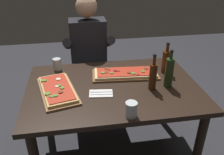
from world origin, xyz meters
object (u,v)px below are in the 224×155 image
vinegar_bottle_green (169,72)px  diner_chair (89,69)px  oil_bottle_amber (166,61)px  pizza_rectangular_front (125,74)px  seated_diner (89,53)px  dining_table (113,95)px  tumbler_near_camera (131,109)px  tumbler_far_side (57,64)px  wine_bottle_dark (153,76)px  pizza_rectangular_left (57,90)px

vinegar_bottle_green → diner_chair: bearing=122.0°
oil_bottle_amber → pizza_rectangular_front: bearing=-179.0°
oil_bottle_amber → seated_diner: 0.87m
seated_diner → oil_bottle_amber: bearing=-41.4°
diner_chair → seated_diner: size_ratio=0.65×
dining_table → tumbler_near_camera: size_ratio=13.05×
vinegar_bottle_green → diner_chair: 1.16m
dining_table → tumbler_near_camera: bearing=-82.8°
oil_bottle_amber → diner_chair: 1.01m
tumbler_near_camera → pizza_rectangular_front: bearing=81.7°
dining_table → seated_diner: seated_diner is taller
oil_bottle_amber → seated_diner: seated_diner is taller
oil_bottle_amber → tumbler_far_side: oil_bottle_amber is taller
wine_bottle_dark → diner_chair: (-0.44, 0.95, -0.37)m
tumbler_near_camera → tumbler_far_side: 0.95m
oil_bottle_amber → diner_chair: (-0.65, 0.69, -0.36)m
pizza_rectangular_left → diner_chair: diner_chair is taller
tumbler_far_side → diner_chair: (0.32, 0.48, -0.31)m
oil_bottle_amber → tumbler_far_side: 0.99m
pizza_rectangular_front → wine_bottle_dark: 0.32m
pizza_rectangular_left → seated_diner: bearing=68.1°
tumbler_near_camera → seated_diner: bearing=99.5°
tumbler_near_camera → seated_diner: size_ratio=0.08×
pizza_rectangular_front → seated_diner: 0.64m
pizza_rectangular_front → seated_diner: seated_diner is taller
tumbler_near_camera → seated_diner: (-0.19, 1.15, -0.05)m
dining_table → wine_bottle_dark: bearing=-17.5°
seated_diner → tumbler_far_side: bearing=-131.9°
wine_bottle_dark → diner_chair: size_ratio=0.34×
dining_table → pizza_rectangular_front: (0.14, 0.16, 0.12)m
tumbler_far_side → pizza_rectangular_front: bearing=-20.5°
pizza_rectangular_front → seated_diner: size_ratio=0.45×
vinegar_bottle_green → tumbler_near_camera: size_ratio=2.94×
oil_bottle_amber → tumbler_near_camera: bearing=-128.1°
wine_bottle_dark → tumbler_near_camera: 0.41m
wine_bottle_dark → tumbler_near_camera: wine_bottle_dark is taller
tumbler_near_camera → vinegar_bottle_green: bearing=41.2°
tumbler_far_side → dining_table: bearing=-39.6°
pizza_rectangular_front → tumbler_far_side: (-0.59, 0.22, 0.03)m
pizza_rectangular_left → tumbler_near_camera: tumbler_near_camera is taller
dining_table → pizza_rectangular_front: bearing=49.3°
dining_table → diner_chair: 0.88m
oil_bottle_amber → vinegar_bottle_green: 0.25m
dining_table → tumbler_far_side: (-0.46, 0.38, 0.15)m
wine_bottle_dark → oil_bottle_amber: (0.21, 0.26, -0.01)m
pizza_rectangular_front → oil_bottle_amber: bearing=1.0°
wine_bottle_dark → vinegar_bottle_green: vinegar_bottle_green is taller
oil_bottle_amber → tumbler_near_camera: (-0.45, -0.58, -0.06)m
tumbler_near_camera → oil_bottle_amber: bearing=51.9°
vinegar_bottle_green → diner_chair: size_ratio=0.36×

